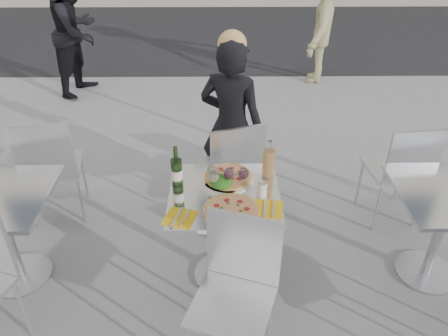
{
  "coord_description": "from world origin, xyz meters",
  "views": [
    {
      "loc": [
        -0.03,
        -2.29,
        2.43
      ],
      "look_at": [
        0.0,
        0.15,
        0.85
      ],
      "focal_mm": 35.0,
      "sensor_mm": 36.0,
      "label": 1
    }
  ],
  "objects_px": {
    "side_table_left": "(2,220)",
    "wine_bottle": "(177,171)",
    "wineglass_white_b": "(212,171)",
    "side_chair_rfar": "(402,167)",
    "napkin_right": "(268,209)",
    "side_table_right": "(445,217)",
    "pizza_far": "(228,177)",
    "wineglass_white_a": "(214,177)",
    "pedestrian_b": "(318,25)",
    "wineglass_red_a": "(229,174)",
    "woman_diner": "(231,126)",
    "chair_far": "(233,165)",
    "main_table": "(224,219)",
    "pedestrian_a": "(76,31)",
    "salad_plate": "(221,183)",
    "carafe": "(269,164)",
    "napkin_left": "(180,218)",
    "side_chair_lfar": "(50,163)",
    "wineglass_red_b": "(244,174)",
    "pizza_near": "(231,211)",
    "sugar_shaker": "(262,187)"
  },
  "relations": [
    {
      "from": "side_table_left",
      "to": "wine_bottle",
      "type": "xyz_separation_m",
      "value": [
        1.19,
        0.09,
        0.32
      ]
    },
    {
      "from": "wineglass_red_b",
      "to": "side_chair_lfar",
      "type": "bearing_deg",
      "value": 157.98
    },
    {
      "from": "wineglass_white_a",
      "to": "pedestrian_b",
      "type": "bearing_deg",
      "value": 69.77
    },
    {
      "from": "woman_diner",
      "to": "wineglass_white_b",
      "type": "distance_m",
      "value": 0.87
    },
    {
      "from": "chair_far",
      "to": "wineglass_white_b",
      "type": "distance_m",
      "value": 0.62
    },
    {
      "from": "side_chair_rfar",
      "to": "pizza_far",
      "type": "xyz_separation_m",
      "value": [
        -1.39,
        -0.43,
        0.21
      ]
    },
    {
      "from": "pizza_far",
      "to": "side_table_left",
      "type": "bearing_deg",
      "value": -173.79
    },
    {
      "from": "pizza_far",
      "to": "wineglass_white_b",
      "type": "bearing_deg",
      "value": -149.15
    },
    {
      "from": "carafe",
      "to": "wineglass_white_b",
      "type": "xyz_separation_m",
      "value": [
        -0.38,
        -0.07,
        -0.01
      ]
    },
    {
      "from": "main_table",
      "to": "wineglass_white_b",
      "type": "relative_size",
      "value": 4.76
    },
    {
      "from": "pizza_near",
      "to": "wineglass_red_a",
      "type": "distance_m",
      "value": 0.27
    },
    {
      "from": "woman_diner",
      "to": "carafe",
      "type": "height_order",
      "value": "woman_diner"
    },
    {
      "from": "pizza_far",
      "to": "carafe",
      "type": "xyz_separation_m",
      "value": [
        0.27,
        0.01,
        0.1
      ]
    },
    {
      "from": "main_table",
      "to": "chair_far",
      "type": "bearing_deg",
      "value": 83.15
    },
    {
      "from": "pedestrian_b",
      "to": "wine_bottle",
      "type": "bearing_deg",
      "value": -7.57
    },
    {
      "from": "chair_far",
      "to": "side_table_right",
      "type": "bearing_deg",
      "value": 138.04
    },
    {
      "from": "woman_diner",
      "to": "napkin_right",
      "type": "xyz_separation_m",
      "value": [
        0.2,
        -1.12,
        0.01
      ]
    },
    {
      "from": "napkin_left",
      "to": "wineglass_white_a",
      "type": "bearing_deg",
      "value": 69.94
    },
    {
      "from": "napkin_right",
      "to": "wine_bottle",
      "type": "bearing_deg",
      "value": 164.62
    },
    {
      "from": "side_chair_rfar",
      "to": "napkin_right",
      "type": "height_order",
      "value": "side_chair_rfar"
    },
    {
      "from": "side_table_left",
      "to": "pizza_near",
      "type": "bearing_deg",
      "value": -7.22
    },
    {
      "from": "main_table",
      "to": "napkin_left",
      "type": "bearing_deg",
      "value": -137.57
    },
    {
      "from": "side_chair_lfar",
      "to": "wineglass_white_a",
      "type": "height_order",
      "value": "side_chair_lfar"
    },
    {
      "from": "wine_bottle",
      "to": "pedestrian_b",
      "type": "bearing_deg",
      "value": 66.26
    },
    {
      "from": "salad_plate",
      "to": "side_table_right",
      "type": "bearing_deg",
      "value": -2.56
    },
    {
      "from": "wine_bottle",
      "to": "carafe",
      "type": "height_order",
      "value": "wine_bottle"
    },
    {
      "from": "wineglass_white_b",
      "to": "side_chair_rfar",
      "type": "bearing_deg",
      "value": 18.35
    },
    {
      "from": "side_table_left",
      "to": "pedestrian_a",
      "type": "bearing_deg",
      "value": 96.55
    },
    {
      "from": "side_table_right",
      "to": "wineglass_red_a",
      "type": "bearing_deg",
      "value": 177.7
    },
    {
      "from": "side_chair_lfar",
      "to": "wineglass_white_b",
      "type": "relative_size",
      "value": 6.14
    },
    {
      "from": "pizza_near",
      "to": "wineglass_red_b",
      "type": "xyz_separation_m",
      "value": [
        0.09,
        0.26,
        0.1
      ]
    },
    {
      "from": "main_table",
      "to": "woman_diner",
      "type": "bearing_deg",
      "value": 85.8
    },
    {
      "from": "side_chair_rfar",
      "to": "wine_bottle",
      "type": "xyz_separation_m",
      "value": [
        -1.73,
        -0.51,
        0.31
      ]
    },
    {
      "from": "wineglass_white_a",
      "to": "wineglass_red_b",
      "type": "bearing_deg",
      "value": 9.94
    },
    {
      "from": "chair_far",
      "to": "napkin_right",
      "type": "height_order",
      "value": "chair_far"
    },
    {
      "from": "main_table",
      "to": "pedestrian_a",
      "type": "xyz_separation_m",
      "value": [
        -1.9,
        3.49,
        0.29
      ]
    },
    {
      "from": "side_chair_rfar",
      "to": "wine_bottle",
      "type": "height_order",
      "value": "wine_bottle"
    },
    {
      "from": "wineglass_red_b",
      "to": "side_table_right",
      "type": "bearing_deg",
      "value": -2.56
    },
    {
      "from": "wine_bottle",
      "to": "napkin_left",
      "type": "xyz_separation_m",
      "value": [
        0.04,
        -0.34,
        -0.11
      ]
    },
    {
      "from": "side_chair_lfar",
      "to": "carafe",
      "type": "bearing_deg",
      "value": 152.59
    },
    {
      "from": "pedestrian_a",
      "to": "wineglass_white_a",
      "type": "relative_size",
      "value": 10.5
    },
    {
      "from": "wineglass_white_b",
      "to": "napkin_left",
      "type": "distance_m",
      "value": 0.41
    },
    {
      "from": "side_table_right",
      "to": "woman_diner",
      "type": "distance_m",
      "value": 1.73
    },
    {
      "from": "salad_plate",
      "to": "wineglass_white_a",
      "type": "relative_size",
      "value": 1.4
    },
    {
      "from": "side_chair_rfar",
      "to": "napkin_left",
      "type": "bearing_deg",
      "value": 19.46
    },
    {
      "from": "pizza_far",
      "to": "carafe",
      "type": "height_order",
      "value": "carafe"
    },
    {
      "from": "carafe",
      "to": "napkin_left",
      "type": "bearing_deg",
      "value": -143.48
    },
    {
      "from": "side_table_right",
      "to": "woman_diner",
      "type": "relative_size",
      "value": 0.5
    },
    {
      "from": "side_table_right",
      "to": "pizza_far",
      "type": "bearing_deg",
      "value": 173.56
    },
    {
      "from": "wineglass_white_b",
      "to": "sugar_shaker",
      "type": "bearing_deg",
      "value": -19.01
    }
  ]
}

